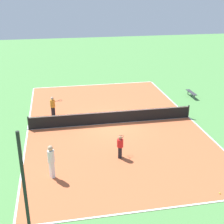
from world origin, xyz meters
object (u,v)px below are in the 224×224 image
player_far_white (51,159)px  tennis_ball_left_sideline (120,120)px  bench (191,93)px  tennis_ball_far_baseline (220,193)px  tennis_ball_near_net (147,84)px  tennis_net (112,117)px  fence_post_back_right (26,199)px  player_coach_red (120,145)px  player_center_orange (53,106)px

player_far_white → tennis_ball_left_sideline: size_ratio=27.08×
tennis_ball_left_sideline → player_far_white: bearing=52.5°
bench → tennis_ball_far_baseline: (4.47, 13.39, -0.33)m
tennis_ball_near_net → tennis_net: bearing=59.0°
tennis_net → fence_post_back_right: 12.36m
fence_post_back_right → tennis_ball_far_baseline: bearing=-166.6°
tennis_ball_left_sideline → tennis_ball_near_net: bearing=-118.7°
player_far_white → tennis_ball_near_net: (-9.55, -14.86, -1.03)m
bench → fence_post_back_right: (13.09, 15.46, 2.15)m
player_far_white → player_coach_red: (-3.86, -1.33, -0.29)m
tennis_net → tennis_ball_left_sideline: (-0.65, -0.33, -0.46)m
tennis_ball_near_net → fence_post_back_right: fence_post_back_right is taller
player_coach_red → tennis_ball_near_net: bearing=-4.2°
tennis_ball_left_sideline → fence_post_back_right: (5.73, 11.42, 2.48)m
player_far_white → bench: bearing=100.7°
fence_post_back_right → player_far_white: bearing=-98.9°
tennis_net → player_center_orange: size_ratio=7.27×
bench → tennis_ball_left_sideline: bearing=-61.3°
tennis_ball_left_sideline → tennis_ball_far_baseline: size_ratio=1.00×
fence_post_back_right → tennis_net: bearing=-114.6°
tennis_ball_far_baseline → tennis_ball_near_net: bearing=-95.5°
bench → player_center_orange: size_ratio=1.04×
tennis_ball_left_sideline → tennis_ball_near_net: (-4.60, -8.40, 0.00)m
tennis_ball_far_baseline → fence_post_back_right: 9.21m
tennis_net → player_center_orange: (4.12, -1.94, 0.43)m
tennis_ball_near_net → bench: bearing=122.3°
player_center_orange → tennis_ball_near_net: player_center_orange is taller
player_far_white → tennis_ball_left_sideline: bearing=112.8°
player_far_white → player_coach_red: 4.10m
player_far_white → player_center_orange: player_far_white is taller
tennis_net → player_far_white: size_ratio=6.38×
tennis_ball_near_net → player_coach_red: bearing=67.2°
player_center_orange → fence_post_back_right: 13.15m
tennis_ball_left_sideline → tennis_ball_near_net: 9.58m
bench → fence_post_back_right: 20.37m
tennis_net → tennis_ball_left_sideline: bearing=-153.0°
tennis_net → player_coach_red: size_ratio=8.53×
tennis_net → tennis_ball_left_sideline: size_ratio=172.74×
tennis_net → bench: tennis_net is taller
player_center_orange → fence_post_back_right: (0.95, 13.02, 1.60)m
tennis_ball_near_net → tennis_ball_far_baseline: bearing=84.5°
tennis_ball_far_baseline → tennis_ball_near_net: size_ratio=1.00×
tennis_ball_far_baseline → fence_post_back_right: size_ratio=0.01×
player_far_white → player_center_orange: (-0.17, -8.06, -0.14)m
tennis_net → player_coach_red: bearing=84.9°
player_far_white → fence_post_back_right: 5.23m
bench → tennis_ball_left_sideline: (7.36, 4.04, -0.33)m
tennis_ball_left_sideline → fence_post_back_right: bearing=63.4°
tennis_ball_left_sideline → tennis_ball_far_baseline: (-2.90, 9.36, 0.00)m
player_center_orange → fence_post_back_right: fence_post_back_right is taller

